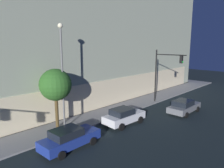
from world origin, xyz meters
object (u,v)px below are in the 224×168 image
at_px(modern_building, 54,32).
at_px(sidewalk_tree, 55,85).
at_px(car_blue, 69,138).
at_px(car_grey, 184,106).
at_px(car_white, 124,116).
at_px(street_lamp_sidewalk, 62,66).
at_px(traffic_light_far_corner, 164,69).

xyz_separation_m(modern_building, sidewalk_tree, (-10.81, -17.41, -5.61)).
relative_size(modern_building, car_blue, 8.47).
distance_m(sidewalk_tree, car_grey, 14.30).
height_order(modern_building, car_blue, modern_building).
relative_size(modern_building, sidewalk_tree, 7.38).
height_order(modern_building, sidewalk_tree, modern_building).
bearing_deg(car_white, car_blue, -178.27).
xyz_separation_m(street_lamp_sidewalk, car_white, (4.75, -3.00, -5.02)).
height_order(traffic_light_far_corner, car_grey, traffic_light_far_corner).
bearing_deg(traffic_light_far_corner, car_blue, -175.43).
bearing_deg(car_grey, car_blue, 169.96).
height_order(modern_building, car_white, modern_building).
distance_m(modern_building, car_white, 23.58).
bearing_deg(car_blue, traffic_light_far_corner, 4.57).
relative_size(street_lamp_sidewalk, car_grey, 2.00).
height_order(traffic_light_far_corner, car_blue, traffic_light_far_corner).
xyz_separation_m(modern_building, traffic_light_far_corner, (3.25, -20.04, -5.15)).
height_order(street_lamp_sidewalk, car_white, street_lamp_sidewalk).
bearing_deg(car_white, modern_building, 74.78).
bearing_deg(car_grey, traffic_light_far_corner, 65.54).
bearing_deg(sidewalk_tree, car_blue, -109.83).
height_order(street_lamp_sidewalk, car_blue, street_lamp_sidewalk).
distance_m(modern_building, car_grey, 25.39).
height_order(sidewalk_tree, car_white, sidewalk_tree).
distance_m(car_blue, car_white, 6.47).
distance_m(traffic_light_far_corner, car_white, 9.79).
bearing_deg(modern_building, traffic_light_far_corner, -80.79).
distance_m(modern_building, car_blue, 26.10).
relative_size(car_blue, car_grey, 1.02).
bearing_deg(car_blue, car_grey, -10.04).
bearing_deg(car_white, traffic_light_far_corner, 6.60).
bearing_deg(modern_building, car_blue, -119.85).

